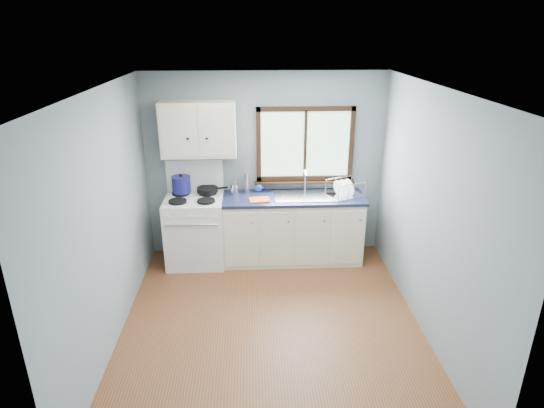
{
  "coord_description": "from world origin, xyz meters",
  "views": [
    {
      "loc": [
        -0.19,
        -4.11,
        3.02
      ],
      "look_at": [
        0.05,
        0.9,
        1.05
      ],
      "focal_mm": 30.0,
      "sensor_mm": 36.0,
      "label": 1
    }
  ],
  "objects_px": {
    "skillet": "(208,189)",
    "thermos": "(247,183)",
    "gas_range": "(195,228)",
    "base_cabinets": "(292,231)",
    "dish_rack": "(344,192)",
    "stockpot": "(181,184)",
    "sink": "(306,200)",
    "utensil_crock": "(234,189)"
  },
  "relations": [
    {
      "from": "gas_range",
      "to": "skillet",
      "type": "relative_size",
      "value": 3.08
    },
    {
      "from": "stockpot",
      "to": "dish_rack",
      "type": "relative_size",
      "value": 0.51
    },
    {
      "from": "sink",
      "to": "skillet",
      "type": "bearing_deg",
      "value": 174.02
    },
    {
      "from": "stockpot",
      "to": "skillet",
      "type": "bearing_deg",
      "value": 0.49
    },
    {
      "from": "stockpot",
      "to": "thermos",
      "type": "bearing_deg",
      "value": 3.2
    },
    {
      "from": "dish_rack",
      "to": "skillet",
      "type": "bearing_deg",
      "value": 152.21
    },
    {
      "from": "base_cabinets",
      "to": "utensil_crock",
      "type": "relative_size",
      "value": 5.37
    },
    {
      "from": "sink",
      "to": "stockpot",
      "type": "height_order",
      "value": "sink"
    },
    {
      "from": "thermos",
      "to": "stockpot",
      "type": "bearing_deg",
      "value": -176.8
    },
    {
      "from": "base_cabinets",
      "to": "stockpot",
      "type": "relative_size",
      "value": 6.83
    },
    {
      "from": "skillet",
      "to": "base_cabinets",
      "type": "bearing_deg",
      "value": -22.87
    },
    {
      "from": "base_cabinets",
      "to": "thermos",
      "type": "bearing_deg",
      "value": 163.36
    },
    {
      "from": "base_cabinets",
      "to": "thermos",
      "type": "xyz_separation_m",
      "value": [
        -0.61,
        0.18,
        0.65
      ]
    },
    {
      "from": "gas_range",
      "to": "utensil_crock",
      "type": "distance_m",
      "value": 0.74
    },
    {
      "from": "skillet",
      "to": "stockpot",
      "type": "bearing_deg",
      "value": 164.53
    },
    {
      "from": "thermos",
      "to": "dish_rack",
      "type": "bearing_deg",
      "value": -8.52
    },
    {
      "from": "skillet",
      "to": "gas_range",
      "type": "bearing_deg",
      "value": -154.32
    },
    {
      "from": "stockpot",
      "to": "sink",
      "type": "bearing_deg",
      "value": -4.65
    },
    {
      "from": "sink",
      "to": "dish_rack",
      "type": "bearing_deg",
      "value": -1.22
    },
    {
      "from": "base_cabinets",
      "to": "sink",
      "type": "xyz_separation_m",
      "value": [
        0.18,
        -0.0,
        0.45
      ]
    },
    {
      "from": "skillet",
      "to": "utensil_crock",
      "type": "relative_size",
      "value": 1.28
    },
    {
      "from": "sink",
      "to": "stockpot",
      "type": "xyz_separation_m",
      "value": [
        -1.65,
        0.13,
        0.21
      ]
    },
    {
      "from": "stockpot",
      "to": "thermos",
      "type": "xyz_separation_m",
      "value": [
        0.86,
        0.05,
        -0.01
      ]
    },
    {
      "from": "thermos",
      "to": "base_cabinets",
      "type": "bearing_deg",
      "value": -16.64
    },
    {
      "from": "base_cabinets",
      "to": "stockpot",
      "type": "xyz_separation_m",
      "value": [
        -1.47,
        0.13,
        0.66
      ]
    },
    {
      "from": "stockpot",
      "to": "thermos",
      "type": "height_order",
      "value": "stockpot"
    },
    {
      "from": "sink",
      "to": "dish_rack",
      "type": "distance_m",
      "value": 0.52
    },
    {
      "from": "base_cabinets",
      "to": "utensil_crock",
      "type": "distance_m",
      "value": 0.98
    },
    {
      "from": "sink",
      "to": "dish_rack",
      "type": "relative_size",
      "value": 1.6
    },
    {
      "from": "stockpot",
      "to": "utensil_crock",
      "type": "bearing_deg",
      "value": -0.21
    },
    {
      "from": "skillet",
      "to": "thermos",
      "type": "xyz_separation_m",
      "value": [
        0.52,
        0.05,
        0.07
      ]
    },
    {
      "from": "sink",
      "to": "thermos",
      "type": "bearing_deg",
      "value": 166.98
    },
    {
      "from": "gas_range",
      "to": "dish_rack",
      "type": "xyz_separation_m",
      "value": [
        1.99,
        0.01,
        0.49
      ]
    },
    {
      "from": "base_cabinets",
      "to": "stockpot",
      "type": "distance_m",
      "value": 1.62
    },
    {
      "from": "gas_range",
      "to": "dish_rack",
      "type": "relative_size",
      "value": 2.59
    },
    {
      "from": "stockpot",
      "to": "thermos",
      "type": "relative_size",
      "value": 0.97
    },
    {
      "from": "thermos",
      "to": "dish_rack",
      "type": "relative_size",
      "value": 0.53
    },
    {
      "from": "gas_range",
      "to": "stockpot",
      "type": "height_order",
      "value": "gas_range"
    },
    {
      "from": "sink",
      "to": "dish_rack",
      "type": "height_order",
      "value": "sink"
    },
    {
      "from": "gas_range",
      "to": "thermos",
      "type": "relative_size",
      "value": 4.89
    },
    {
      "from": "gas_range",
      "to": "base_cabinets",
      "type": "relative_size",
      "value": 0.74
    },
    {
      "from": "gas_range",
      "to": "stockpot",
      "type": "bearing_deg",
      "value": 137.67
    }
  ]
}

